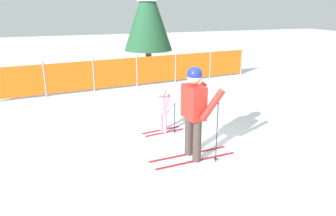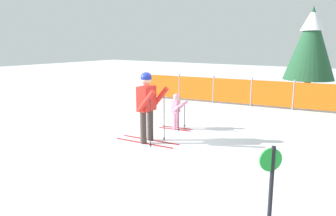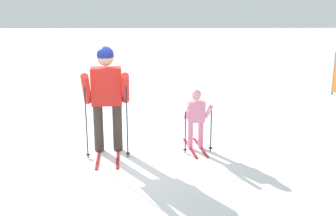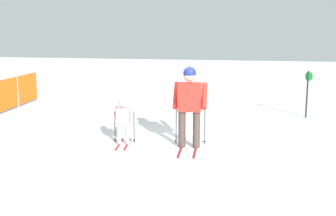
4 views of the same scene
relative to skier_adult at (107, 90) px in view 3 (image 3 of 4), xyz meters
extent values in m
plane|color=white|center=(0.24, -0.07, -1.11)|extent=(60.00, 60.00, 0.00)
cube|color=maroon|center=(-0.04, 0.16, -1.10)|extent=(1.75, 0.19, 0.02)
cube|color=maroon|center=(-0.01, -0.17, -1.10)|extent=(1.75, 0.19, 0.02)
cylinder|color=#3F332D|center=(-0.04, 0.16, -0.67)|extent=(0.17, 0.17, 0.83)
cylinder|color=#3F332D|center=(-0.01, -0.17, -0.67)|extent=(0.17, 0.17, 0.83)
cube|color=red|center=(-0.02, 0.00, 0.07)|extent=(0.34, 0.54, 0.65)
cylinder|color=red|center=(0.16, 0.34, 0.07)|extent=(0.53, 0.17, 0.60)
cylinder|color=red|center=(0.21, -0.31, 0.07)|extent=(0.53, 0.17, 0.60)
sphere|color=#D8AD8C|center=(-0.02, 0.00, 0.56)|extent=(0.28, 0.28, 0.28)
sphere|color=navy|center=(-0.02, 0.00, 0.61)|extent=(0.29, 0.29, 0.29)
cylinder|color=black|center=(0.28, 0.36, -0.46)|extent=(0.02, 0.02, 1.29)
cylinder|color=black|center=(0.28, 0.36, -1.05)|extent=(0.07, 0.07, 0.01)
cylinder|color=black|center=(0.34, -0.31, -0.46)|extent=(0.02, 0.02, 1.29)
cylinder|color=black|center=(0.34, -0.31, -1.05)|extent=(0.07, 0.07, 0.01)
cube|color=maroon|center=(-0.13, 1.65, -1.10)|extent=(1.02, 0.21, 0.02)
cube|color=maroon|center=(-0.10, 1.46, -1.10)|extent=(1.02, 0.21, 0.02)
cylinder|color=pink|center=(-0.13, 1.65, -0.84)|extent=(0.10, 0.10, 0.48)
cylinder|color=pink|center=(-0.10, 1.46, -0.84)|extent=(0.10, 0.10, 0.48)
cube|color=pink|center=(-0.11, 1.55, -0.41)|extent=(0.22, 0.32, 0.38)
cylinder|color=pink|center=(0.01, 1.76, -0.39)|extent=(0.35, 0.13, 0.31)
cylinder|color=pink|center=(0.07, 1.39, -0.39)|extent=(0.35, 0.13, 0.31)
sphere|color=#D8AD8C|center=(-0.11, 1.55, -0.13)|extent=(0.16, 0.16, 0.16)
sphere|color=pink|center=(-0.11, 1.55, -0.10)|extent=(0.17, 0.17, 0.17)
cylinder|color=black|center=(0.04, 1.81, -0.73)|extent=(0.02, 0.02, 0.75)
cylinder|color=black|center=(0.04, 1.81, -1.05)|extent=(0.07, 0.07, 0.01)
cylinder|color=black|center=(0.12, 1.36, -0.73)|extent=(0.02, 0.02, 0.75)
cylinder|color=black|center=(0.12, 1.36, -1.05)|extent=(0.07, 0.07, 0.01)
cylinder|color=gray|center=(-4.36, 5.73, -0.51)|extent=(0.06, 0.06, 1.19)
camera|label=1|loc=(-2.55, -5.47, 1.83)|focal=35.00mm
camera|label=2|loc=(5.14, -6.62, 1.50)|focal=35.00mm
camera|label=3|loc=(7.07, 0.94, 1.56)|focal=45.00mm
camera|label=4|loc=(-9.28, -1.51, 1.52)|focal=45.00mm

